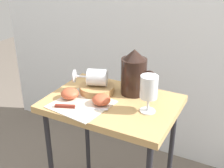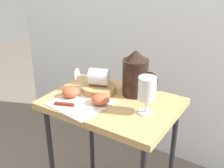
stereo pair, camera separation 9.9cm
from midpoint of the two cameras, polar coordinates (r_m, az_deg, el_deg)
curtain_drape at (r=1.73m, az=13.78°, el=15.25°), size 2.40×0.03×2.03m
table at (r=1.30m, az=2.19°, el=-6.34°), size 0.56×0.40×0.69m
linen_napkin at (r=1.24m, az=-3.81°, el=-3.77°), size 0.25×0.25×0.00m
basket_tray at (r=1.33m, az=-0.52°, el=-0.90°), size 0.16×0.16×0.03m
pitcher at (r=1.29m, az=6.82°, el=1.39°), size 0.17×0.11×0.21m
wine_glass_upright at (r=1.14m, az=9.37°, el=-1.32°), size 0.07×0.07×0.16m
wine_glass_tipped_near at (r=1.31m, az=-0.58°, el=1.38°), size 0.17×0.11×0.08m
apple_half_left at (r=1.29m, az=-5.92°, el=-1.61°), size 0.08×0.08×0.04m
apple_half_right at (r=1.22m, az=0.07°, el=-3.05°), size 0.08×0.08×0.04m
knife at (r=1.21m, az=-5.50°, el=-4.22°), size 0.21×0.10×0.01m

